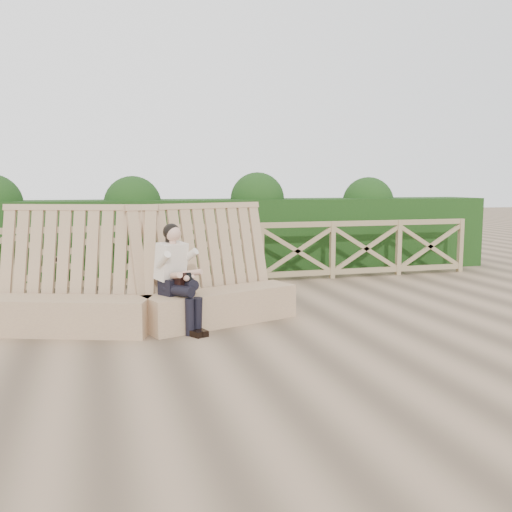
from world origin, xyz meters
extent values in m
plane|color=brown|center=(0.00, 0.00, 0.00)|extent=(60.00, 60.00, 0.00)
cube|color=#957155|center=(-2.64, 0.65, 0.22)|extent=(2.11, 1.17, 0.44)
cube|color=#957155|center=(-2.55, 0.91, 0.80)|extent=(2.09, 1.12, 1.56)
cube|color=#957155|center=(-0.69, 0.63, 0.22)|extent=(2.11, 1.13, 0.44)
cube|color=#957155|center=(-0.78, 0.88, 0.80)|extent=(2.09, 1.07, 1.56)
cube|color=black|center=(-1.32, 0.51, 0.54)|extent=(0.41, 0.38, 0.20)
cube|color=beige|center=(-1.35, 0.55, 0.86)|extent=(0.45, 0.42, 0.48)
sphere|color=tan|center=(-1.32, 0.51, 1.20)|extent=(0.27, 0.27, 0.19)
sphere|color=black|center=(-1.34, 0.54, 1.22)|extent=(0.29, 0.29, 0.21)
cylinder|color=black|center=(-1.29, 0.30, 0.52)|extent=(0.34, 0.43, 0.14)
cylinder|color=black|center=(-1.18, 0.40, 0.59)|extent=(0.34, 0.44, 0.15)
cylinder|color=black|center=(-1.19, 0.13, 0.22)|extent=(0.15, 0.15, 0.44)
cylinder|color=black|center=(-1.09, 0.17, 0.22)|extent=(0.15, 0.15, 0.44)
cube|color=black|center=(-1.15, 0.06, 0.04)|extent=(0.19, 0.23, 0.07)
cube|color=black|center=(-1.06, 0.09, 0.04)|extent=(0.19, 0.23, 0.07)
cube|color=black|center=(-1.22, 0.38, 0.63)|extent=(0.25, 0.22, 0.15)
cube|color=black|center=(-1.16, 0.25, 0.69)|extent=(0.10, 0.10, 0.11)
cube|color=olive|center=(0.00, 3.50, 1.05)|extent=(10.10, 0.07, 0.10)
cube|color=olive|center=(0.00, 3.50, 0.12)|extent=(10.10, 0.07, 0.10)
cube|color=black|center=(0.00, 4.70, 0.75)|extent=(12.00, 1.20, 1.50)
camera|label=1|loc=(-2.30, -6.52, 1.82)|focal=40.00mm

